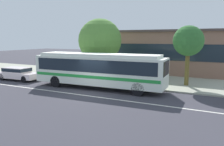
# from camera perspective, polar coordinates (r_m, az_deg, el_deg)

# --- Properties ---
(ground_plane) EXTENTS (120.00, 120.00, 0.00)m
(ground_plane) POSITION_cam_1_polar(r_m,az_deg,el_deg) (17.76, -5.55, -5.03)
(ground_plane) COLOR #38373F
(sidewalk_slab) EXTENTS (60.00, 8.00, 0.12)m
(sidewalk_slab) POSITION_cam_1_polar(r_m,az_deg,el_deg) (23.93, 3.54, -1.31)
(sidewalk_slab) COLOR #9E9F8B
(sidewalk_slab) RESTS_ON ground_plane
(lane_stripe_center) EXTENTS (56.00, 0.16, 0.01)m
(lane_stripe_center) POSITION_cam_1_polar(r_m,az_deg,el_deg) (17.11, -6.99, -5.57)
(lane_stripe_center) COLOR silver
(lane_stripe_center) RESTS_ON ground_plane
(transit_bus) EXTENTS (11.38, 2.89, 2.95)m
(transit_bus) POSITION_cam_1_polar(r_m,az_deg,el_deg) (19.05, -3.42, 1.17)
(transit_bus) COLOR white
(transit_bus) RESTS_ON ground_plane
(sedan_behind_bus) EXTENTS (4.58, 2.01, 1.29)m
(sedan_behind_bus) POSITION_cam_1_polar(r_m,az_deg,el_deg) (24.96, -22.52, 0.00)
(sedan_behind_bus) COLOR white
(sedan_behind_bus) RESTS_ON ground_plane
(pedestrian_waiting_near_sign) EXTENTS (0.35, 0.35, 1.75)m
(pedestrian_waiting_near_sign) POSITION_cam_1_polar(r_m,az_deg,el_deg) (22.75, -3.62, 0.94)
(pedestrian_waiting_near_sign) COLOR navy
(pedestrian_waiting_near_sign) RESTS_ON sidewalk_slab
(pedestrian_walking_along_curb) EXTENTS (0.42, 0.42, 1.69)m
(pedestrian_walking_along_curb) POSITION_cam_1_polar(r_m,az_deg,el_deg) (20.94, 8.33, 0.12)
(pedestrian_walking_along_curb) COLOR navy
(pedestrian_walking_along_curb) RESTS_ON sidewalk_slab
(pedestrian_standing_by_tree) EXTENTS (0.43, 0.43, 1.70)m
(pedestrian_standing_by_tree) POSITION_cam_1_polar(r_m,az_deg,el_deg) (21.17, 7.08, 0.25)
(pedestrian_standing_by_tree) COLOR #676359
(pedestrian_standing_by_tree) RESTS_ON sidewalk_slab
(street_tree_near_stop) EXTENTS (4.40, 4.40, 6.07)m
(street_tree_near_stop) POSITION_cam_1_polar(r_m,az_deg,el_deg) (23.32, -3.03, 8.13)
(street_tree_near_stop) COLOR brown
(street_tree_near_stop) RESTS_ON sidewalk_slab
(street_tree_mid_block) EXTENTS (2.62, 2.62, 5.19)m
(street_tree_mid_block) POSITION_cam_1_polar(r_m,az_deg,el_deg) (20.70, 18.62, 7.54)
(street_tree_mid_block) COLOR brown
(street_tree_mid_block) RESTS_ON sidewalk_slab
(station_building) EXTENTS (15.10, 6.85, 5.17)m
(station_building) POSITION_cam_1_polar(r_m,az_deg,el_deg) (28.98, 13.17, 5.27)
(station_building) COLOR #845E4E
(station_building) RESTS_ON ground_plane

